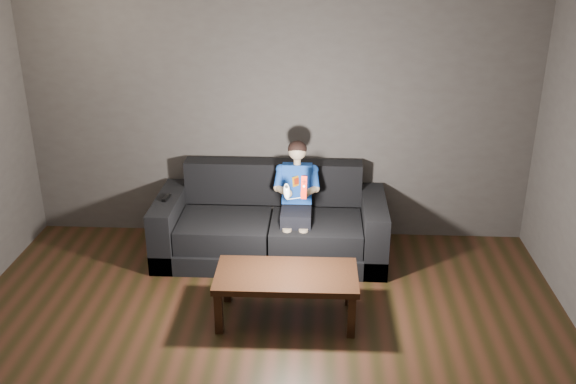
{
  "coord_description": "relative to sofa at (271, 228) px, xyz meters",
  "views": [
    {
      "loc": [
        0.43,
        -3.56,
        2.99
      ],
      "look_at": [
        0.15,
        1.55,
        0.85
      ],
      "focal_mm": 40.0,
      "sensor_mm": 36.0,
      "label": 1
    }
  ],
  "objects": [
    {
      "name": "coffee_table",
      "position": [
        0.21,
        -1.1,
        0.08
      ],
      "size": [
        1.15,
        0.58,
        0.41
      ],
      "color": "black",
      "rests_on": "floor"
    },
    {
      "name": "back_wall",
      "position": [
        0.04,
        0.49,
        1.07
      ],
      "size": [
        5.0,
        0.04,
        2.7
      ],
      "primitive_type": "cube",
      "color": "#413B39",
      "rests_on": "ground"
    },
    {
      "name": "sofa",
      "position": [
        0.0,
        0.0,
        0.0
      ],
      "size": [
        2.18,
        0.94,
        0.84
      ],
      "color": "black",
      "rests_on": "floor"
    },
    {
      "name": "wii_remote_black",
      "position": [
        -0.98,
        -0.08,
        0.33
      ],
      "size": [
        0.05,
        0.16,
        0.03
      ],
      "color": "black",
      "rests_on": "sofa"
    },
    {
      "name": "nunchuk_white",
      "position": [
        0.18,
        -0.46,
        0.58
      ],
      "size": [
        0.08,
        0.1,
        0.15
      ],
      "color": "white",
      "rests_on": "child"
    },
    {
      "name": "child",
      "position": [
        0.25,
        -0.06,
        0.42
      ],
      "size": [
        0.42,
        0.52,
        1.03
      ],
      "color": "black",
      "rests_on": "sofa"
    },
    {
      "name": "wii_remote_red",
      "position": [
        0.33,
        -0.46,
        0.63
      ],
      "size": [
        0.05,
        0.08,
        0.21
      ],
      "color": "red",
      "rests_on": "child"
    }
  ]
}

